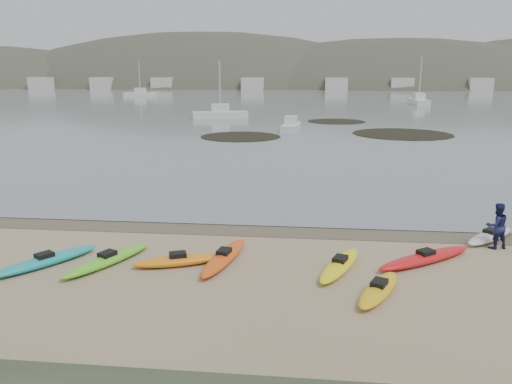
# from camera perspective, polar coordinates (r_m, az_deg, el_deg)

# --- Properties ---
(ground) EXTENTS (600.00, 600.00, 0.00)m
(ground) POSITION_cam_1_polar(r_m,az_deg,el_deg) (21.19, 0.00, -3.94)
(ground) COLOR tan
(ground) RESTS_ON ground
(wet_sand) EXTENTS (60.00, 60.00, 0.00)m
(wet_sand) POSITION_cam_1_polar(r_m,az_deg,el_deg) (20.90, -0.09, -4.18)
(wet_sand) COLOR brown
(wet_sand) RESTS_ON ground
(water) EXTENTS (1200.00, 1200.00, 0.00)m
(water) POSITION_cam_1_polar(r_m,az_deg,el_deg) (320.14, 5.81, 12.56)
(water) COLOR slate
(water) RESTS_ON ground
(kayaks) EXTENTS (22.30, 8.24, 0.34)m
(kayaks) POSITION_cam_1_polar(r_m,az_deg,el_deg) (17.09, -2.37, -7.79)
(kayaks) COLOR gold
(kayaks) RESTS_ON ground
(person_east) EXTENTS (0.97, 0.83, 1.73)m
(person_east) POSITION_cam_1_polar(r_m,az_deg,el_deg) (20.44, 25.80, -3.49)
(person_east) COLOR navy
(person_east) RESTS_ON ground
(kelp_mats) EXTENTS (25.33, 23.68, 0.04)m
(kelp_mats) POSITION_cam_1_polar(r_m,az_deg,el_deg) (54.82, 9.64, 6.86)
(kelp_mats) COLOR black
(kelp_mats) RESTS_ON water
(moored_boats) EXTENTS (103.23, 77.32, 1.20)m
(moored_boats) POSITION_cam_1_polar(r_m,az_deg,el_deg) (98.80, 7.79, 10.23)
(moored_boats) COLOR silver
(moored_boats) RESTS_ON ground
(far_hills) EXTENTS (550.00, 135.00, 80.00)m
(far_hills) POSITION_cam_1_polar(r_m,az_deg,el_deg) (218.40, 15.97, 7.38)
(far_hills) COLOR #384235
(far_hills) RESTS_ON ground
(far_town) EXTENTS (199.00, 5.00, 4.00)m
(far_town) POSITION_cam_1_polar(r_m,az_deg,el_deg) (165.17, 7.56, 12.13)
(far_town) COLOR beige
(far_town) RESTS_ON ground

